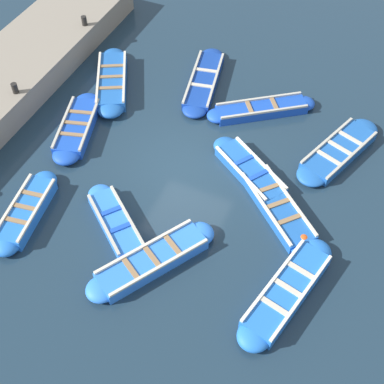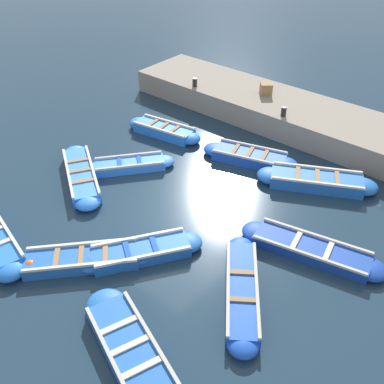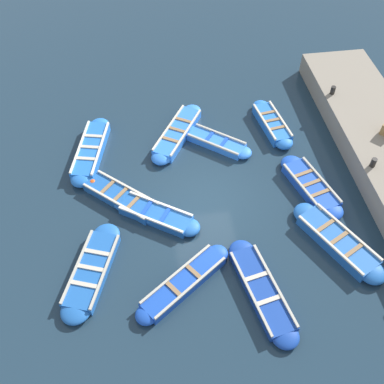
# 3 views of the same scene
# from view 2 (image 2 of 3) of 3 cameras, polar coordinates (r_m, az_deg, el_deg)

# --- Properties ---
(ground_plane) EXTENTS (120.00, 120.00, 0.00)m
(ground_plane) POSITION_cam_2_polar(r_m,az_deg,el_deg) (13.55, -2.24, -2.82)
(ground_plane) COLOR #1C303F
(boat_near_quay) EXTENTS (2.89, 2.50, 0.36)m
(boat_near_quay) POSITION_cam_2_polar(r_m,az_deg,el_deg) (15.64, -7.92, 3.44)
(boat_near_quay) COLOR blue
(boat_near_quay) RESTS_ON ground
(boat_stern_in) EXTENTS (3.48, 2.80, 0.38)m
(boat_stern_in) POSITION_cam_2_polar(r_m,az_deg,el_deg) (11.21, 6.35, -12.30)
(boat_stern_in) COLOR #1947B7
(boat_stern_in) RESTS_ON ground
(boat_drifting) EXTENTS (1.64, 4.06, 0.36)m
(boat_drifting) POSITION_cam_2_polar(r_m,az_deg,el_deg) (12.57, 14.91, -7.08)
(boat_drifting) COLOR navy
(boat_drifting) RESTS_ON ground
(boat_broadside) EXTENTS (2.60, 3.84, 0.46)m
(boat_broadside) POSITION_cam_2_polar(r_m,az_deg,el_deg) (15.15, 15.51, 1.38)
(boat_broadside) COLOR #1E59AD
(boat_broadside) RESTS_ON ground
(boat_far_corner) EXTENTS (1.82, 3.53, 0.42)m
(boat_far_corner) POSITION_cam_2_polar(r_m,az_deg,el_deg) (16.02, 7.31, 4.48)
(boat_far_corner) COLOR #1947B7
(boat_far_corner) RESTS_ON ground
(boat_mid_row) EXTENTS (2.18, 3.88, 0.36)m
(boat_mid_row) POSITION_cam_2_polar(r_m,az_deg,el_deg) (10.22, -7.79, -19.24)
(boat_mid_row) COLOR #1E59AD
(boat_mid_row) RESTS_ON ground
(boat_bow_out) EXTENTS (3.27, 2.53, 0.38)m
(boat_bow_out) POSITION_cam_2_polar(r_m,az_deg,el_deg) (12.15, -6.49, -7.56)
(boat_bow_out) COLOR #1E59AD
(boat_bow_out) RESTS_ON ground
(boat_outer_left) EXTENTS (3.35, 3.14, 0.37)m
(boat_outer_left) POSITION_cam_2_polar(r_m,az_deg,el_deg) (12.23, -13.80, -8.29)
(boat_outer_left) COLOR #1E59AD
(boat_outer_left) RESTS_ON ground
(boat_inner_gap) EXTENTS (2.71, 3.74, 0.43)m
(boat_inner_gap) POSITION_cam_2_polar(r_m,az_deg,el_deg) (15.33, -13.90, 2.06)
(boat_inner_gap) COLOR blue
(boat_inner_gap) RESTS_ON ground
(boat_centre) EXTENTS (1.23, 3.24, 0.45)m
(boat_centre) POSITION_cam_2_polar(r_m,az_deg,el_deg) (17.56, -3.58, 7.81)
(boat_centre) COLOR blue
(boat_centre) RESTS_ON ground
(quay_wall) EXTENTS (3.00, 14.74, 0.93)m
(quay_wall) POSITION_cam_2_polar(r_m,az_deg,el_deg) (18.46, 13.16, 9.34)
(quay_wall) COLOR gray
(quay_wall) RESTS_ON ground
(bollard_mid_north) EXTENTS (0.20, 0.20, 0.35)m
(bollard_mid_north) POSITION_cam_2_polar(r_m,az_deg,el_deg) (17.26, 11.57, 9.99)
(bollard_mid_north) COLOR black
(bollard_mid_north) RESTS_ON quay_wall
(bollard_mid_south) EXTENTS (0.20, 0.20, 0.35)m
(bollard_mid_south) POSITION_cam_2_polar(r_m,az_deg,el_deg) (19.44, 0.36, 13.76)
(bollard_mid_south) COLOR black
(bollard_mid_south) RESTS_ON quay_wall
(wooden_crate) EXTENTS (0.64, 0.64, 0.45)m
(wooden_crate) POSITION_cam_2_polar(r_m,az_deg,el_deg) (18.94, 9.38, 12.82)
(wooden_crate) COLOR olive
(wooden_crate) RESTS_ON quay_wall
(buoy_orange_near) EXTENTS (0.34, 0.34, 0.34)m
(buoy_orange_near) POSITION_cam_2_polar(r_m,az_deg,el_deg) (12.41, -19.83, -8.84)
(buoy_orange_near) COLOR #E05119
(buoy_orange_near) RESTS_ON ground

